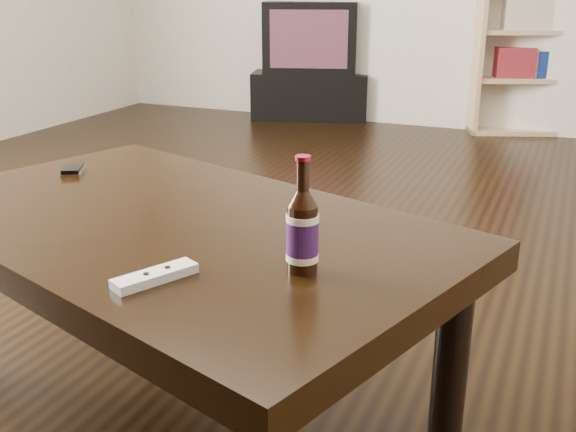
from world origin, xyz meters
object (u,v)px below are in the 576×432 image
at_px(phone, 73,169).
at_px(remote, 155,276).
at_px(coffee_table, 172,244).
at_px(beer_bottle, 302,232).
at_px(tv, 311,37).
at_px(tv_stand, 311,94).
at_px(bookshelf, 529,27).

relative_size(phone, remote, 0.69).
distance_m(coffee_table, beer_bottle, 0.46).
xyz_separation_m(tv, coffee_table, (1.11, -3.77, -0.18)).
xyz_separation_m(phone, remote, (0.65, -0.54, 0.00)).
bearing_deg(tv, coffee_table, -90.02).
relative_size(tv_stand, tv, 1.12).
bearing_deg(phone, tv_stand, 69.88).
bearing_deg(beer_bottle, phone, 156.08).
bearing_deg(tv_stand, coffee_table, -90.02).
xyz_separation_m(coffee_table, beer_bottle, (0.40, -0.16, 0.15)).
bearing_deg(tv, bookshelf, -12.32).
bearing_deg(phone, coffee_table, -55.63).
bearing_deg(bookshelf, beer_bottle, -111.91).
bearing_deg(tv_stand, tv, -90.00).
height_order(tv, beer_bottle, tv).
distance_m(tv, coffee_table, 3.93).
bearing_deg(coffee_table, bookshelf, 82.92).
bearing_deg(tv_stand, beer_bottle, -85.39).
xyz_separation_m(bookshelf, coffee_table, (-0.48, -3.89, -0.29)).
distance_m(tv, bookshelf, 1.60).
bearing_deg(bookshelf, tv_stand, 163.29).
relative_size(beer_bottle, remote, 1.36).
bearing_deg(tv, beer_bottle, -85.39).
bearing_deg(tv_stand, remote, -89.07).
height_order(coffee_table, remote, remote).
bearing_deg(tv, tv_stand, 90.00).
height_order(tv, bookshelf, bookshelf).
relative_size(coffee_table, beer_bottle, 6.80).
relative_size(tv, remote, 4.79).
relative_size(tv_stand, remote, 5.36).
bearing_deg(bookshelf, phone, -125.55).
relative_size(bookshelf, beer_bottle, 6.19).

